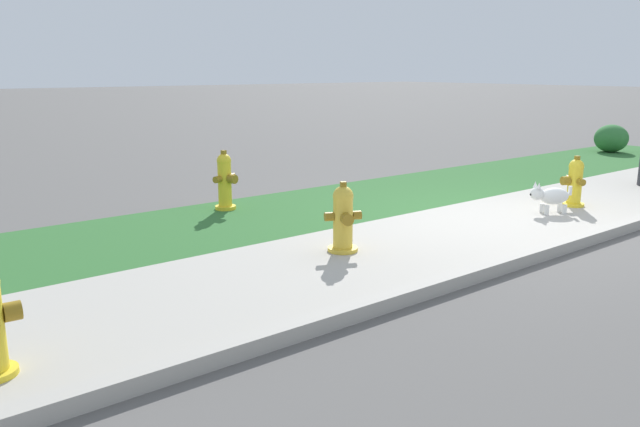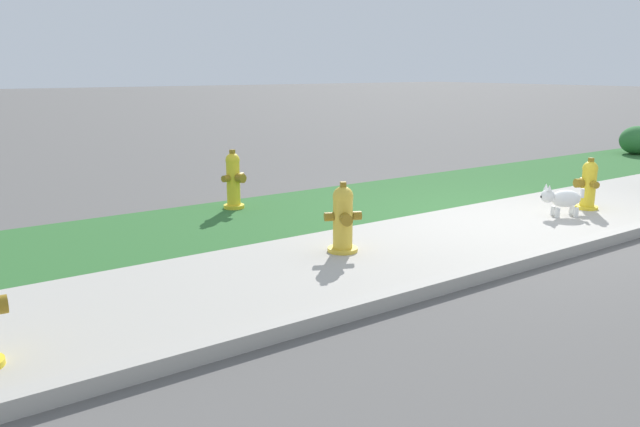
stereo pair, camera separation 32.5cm
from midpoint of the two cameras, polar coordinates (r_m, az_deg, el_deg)
name	(u,v)px [view 2 (the right image)]	position (r m, az deg, el deg)	size (l,w,h in m)	color
ground_plane	(513,225)	(7.92, 18.39, -0.98)	(120.00, 120.00, 0.00)	#5B5956
sidewalk_pavement	(513,224)	(7.92, 18.39, -0.95)	(18.00, 2.09, 0.01)	#ADA89E
grass_verge	(394,195)	(9.32, 7.75, 1.64)	(18.00, 2.21, 0.01)	#2D662D
street_curb	(601,240)	(7.33, 25.48, -2.24)	(18.00, 0.16, 0.12)	#ADA89E
fire_hydrant_by_grass_verge	(588,185)	(9.06, 24.27, 2.38)	(0.34, 0.37, 0.70)	yellow
fire_hydrant_mid_block	(234,180)	(8.38, -6.81, 3.03)	(0.37, 0.34, 0.79)	yellow
fire_hydrant_across_street	(343,219)	(6.32, 3.59, -0.52)	(0.38, 0.36, 0.73)	gold
small_white_dog	(562,199)	(8.50, 22.26, 1.26)	(0.51, 0.40, 0.43)	white
shrub_bush_mid_verge	(637,140)	(15.46, 27.54, 5.96)	(0.73, 0.73, 0.62)	#337538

